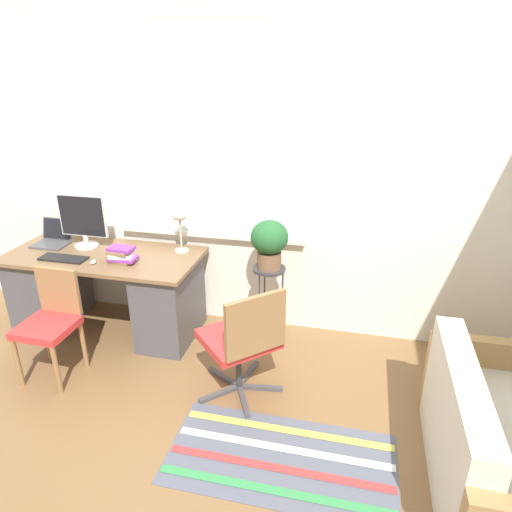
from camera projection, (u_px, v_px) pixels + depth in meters
The scene contains 15 objects.
ground_plane at pixel (206, 368), 3.58m from camera, with size 14.00×14.00×0.00m, color brown.
wall_back_with_window at pixel (230, 175), 3.79m from camera, with size 9.00×0.12×2.70m.
desk at pixel (108, 290), 3.98m from camera, with size 1.64×0.74×0.72m.
laptop at pixel (53, 239), 4.04m from camera, with size 0.29×0.26×0.21m.
monitor at pixel (83, 220), 3.92m from camera, with size 0.44×0.20×0.46m.
keyboard at pixel (63, 258), 3.74m from camera, with size 0.39×0.14×0.02m.
mouse at pixel (93, 262), 3.65m from camera, with size 0.04×0.06×0.03m.
desk_lamp at pixel (180, 221), 3.80m from camera, with size 0.13×0.13×0.36m.
book_stack at pixel (122, 255), 3.67m from camera, with size 0.22×0.19×0.13m.
desk_chair_wooden at pixel (51, 321), 3.38m from camera, with size 0.39×0.40×0.82m.
office_chair_swivel at pixel (243, 340), 3.13m from camera, with size 0.67×0.67×0.87m.
couch_loveseat at pixel (499, 453), 2.47m from camera, with size 0.72×1.33×0.75m.
plant_stand at pixel (269, 277), 3.71m from camera, with size 0.27×0.27×0.69m.
potted_plant at pixel (269, 241), 3.59m from camera, with size 0.30×0.30×0.40m.
floor_rug_striped at pixel (281, 458), 2.76m from camera, with size 1.38×0.70×0.01m.
Camera 1 is at (1.06, -2.79, 2.21)m, focal length 32.00 mm.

